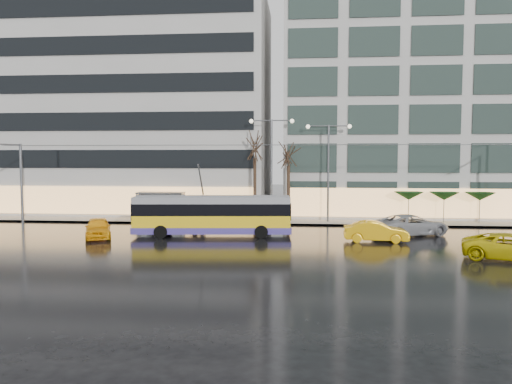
# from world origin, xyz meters

# --- Properties ---
(ground) EXTENTS (140.00, 140.00, 0.00)m
(ground) POSITION_xyz_m (0.00, 0.00, 0.00)
(ground) COLOR black
(ground) RESTS_ON ground
(sidewalk) EXTENTS (80.00, 10.00, 0.15)m
(sidewalk) POSITION_xyz_m (2.00, 14.00, 0.07)
(sidewalk) COLOR gray
(sidewalk) RESTS_ON ground
(kerb) EXTENTS (80.00, 0.10, 0.15)m
(kerb) POSITION_xyz_m (2.00, 9.05, 0.07)
(kerb) COLOR slate
(kerb) RESTS_ON ground
(building_left) EXTENTS (34.00, 14.00, 22.00)m
(building_left) POSITION_xyz_m (-16.00, 19.00, 11.15)
(building_left) COLOR #AAA7A2
(building_left) RESTS_ON sidewalk
(building_right) EXTENTS (32.00, 14.00, 25.00)m
(building_right) POSITION_xyz_m (19.00, 19.00, 12.65)
(building_right) COLOR #AAA7A2
(building_right) RESTS_ON sidewalk
(trolleybus) EXTENTS (11.70, 4.80, 5.35)m
(trolleybus) POSITION_xyz_m (-1.90, 2.85, 1.45)
(trolleybus) COLOR yellow
(trolleybus) RESTS_ON ground
(catenary) EXTENTS (42.24, 5.12, 7.00)m
(catenary) POSITION_xyz_m (1.00, 7.94, 4.25)
(catenary) COLOR #595B60
(catenary) RESTS_ON ground
(bus_shelter) EXTENTS (4.20, 1.60, 2.51)m
(bus_shelter) POSITION_xyz_m (-8.38, 10.69, 1.96)
(bus_shelter) COLOR #595B60
(bus_shelter) RESTS_ON sidewalk
(street_lamp_near) EXTENTS (3.96, 0.36, 9.03)m
(street_lamp_near) POSITION_xyz_m (2.00, 10.80, 5.99)
(street_lamp_near) COLOR #595B60
(street_lamp_near) RESTS_ON sidewalk
(street_lamp_far) EXTENTS (3.96, 0.36, 8.53)m
(street_lamp_far) POSITION_xyz_m (7.00, 10.80, 5.71)
(street_lamp_far) COLOR #595B60
(street_lamp_far) RESTS_ON sidewalk
(tree_a) EXTENTS (3.20, 3.20, 8.40)m
(tree_a) POSITION_xyz_m (0.50, 11.00, 7.09)
(tree_a) COLOR black
(tree_a) RESTS_ON sidewalk
(tree_b) EXTENTS (3.20, 3.20, 7.70)m
(tree_b) POSITION_xyz_m (3.50, 11.20, 6.40)
(tree_b) COLOR black
(tree_b) RESTS_ON sidewalk
(parasol_a) EXTENTS (2.50, 2.50, 2.65)m
(parasol_a) POSITION_xyz_m (14.00, 11.00, 2.45)
(parasol_a) COLOR #595B60
(parasol_a) RESTS_ON sidewalk
(parasol_b) EXTENTS (2.50, 2.50, 2.65)m
(parasol_b) POSITION_xyz_m (17.00, 11.00, 2.45)
(parasol_b) COLOR #595B60
(parasol_b) RESTS_ON sidewalk
(parasol_c) EXTENTS (2.50, 2.50, 2.65)m
(parasol_c) POSITION_xyz_m (20.00, 11.00, 2.45)
(parasol_c) COLOR #595B60
(parasol_c) RESTS_ON sidewalk
(taxi_a) EXTENTS (3.30, 4.68, 1.48)m
(taxi_a) POSITION_xyz_m (-9.98, 1.17, 0.74)
(taxi_a) COLOR #FFAB0D
(taxi_a) RESTS_ON ground
(taxi_b) EXTENTS (4.43, 1.70, 1.44)m
(taxi_b) POSITION_xyz_m (9.83, 1.41, 0.72)
(taxi_b) COLOR #FFB50D
(taxi_b) RESTS_ON ground
(sedan_silver) EXTENTS (6.25, 4.69, 1.58)m
(sedan_silver) POSITION_xyz_m (12.85, 4.44, 0.79)
(sedan_silver) COLOR #9D9DA1
(sedan_silver) RESTS_ON ground
(pedestrian_a) EXTENTS (1.05, 1.07, 2.19)m
(pedestrian_a) POSITION_xyz_m (-4.36, 11.16, 1.56)
(pedestrian_a) COLOR black
(pedestrian_a) RESTS_ON sidewalk
(pedestrian_b) EXTENTS (0.94, 0.75, 1.89)m
(pedestrian_b) POSITION_xyz_m (-4.73, 9.53, 1.10)
(pedestrian_b) COLOR black
(pedestrian_b) RESTS_ON sidewalk
(pedestrian_c) EXTENTS (1.30, 1.00, 2.11)m
(pedestrian_c) POSITION_xyz_m (-8.55, 10.03, 1.27)
(pedestrian_c) COLOR black
(pedestrian_c) RESTS_ON sidewalk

